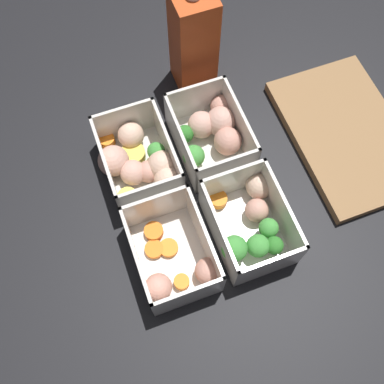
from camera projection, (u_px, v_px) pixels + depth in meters
ground_plane at (192, 199)px, 0.73m from camera, size 4.00×4.00×0.00m
container_near_left at (140, 162)px, 0.72m from camera, size 0.16×0.13×0.08m
container_near_right at (175, 260)px, 0.66m from camera, size 0.15×0.13×0.08m
container_far_left at (212, 132)px, 0.75m from camera, size 0.15×0.12×0.08m
container_far_right at (252, 222)px, 0.68m from camera, size 0.16×0.13×0.08m
juice_carton at (193, 42)px, 0.74m from camera, size 0.07×0.07×0.20m
cutting_board at (347, 134)px, 0.77m from camera, size 0.28×0.18×0.02m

